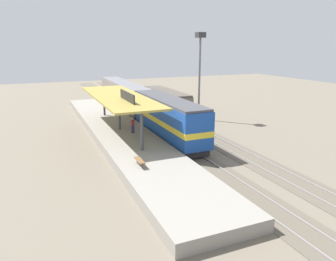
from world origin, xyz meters
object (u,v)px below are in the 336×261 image
(locomotive, at_px, (168,118))
(person_waiting, at_px, (133,125))
(freight_car, at_px, (166,102))
(passenger_carriage_single, at_px, (124,96))
(light_mast, at_px, (200,58))
(platform_bench, at_px, (139,160))

(locomotive, xyz_separation_m, person_waiting, (-3.70, 0.99, -0.56))
(locomotive, bearing_deg, freight_car, 68.45)
(locomotive, xyz_separation_m, passenger_carriage_single, (0.00, 18.00, -0.10))
(passenger_carriage_single, relative_size, light_mast, 1.71)
(light_mast, distance_m, person_waiting, 14.77)
(freight_car, bearing_deg, person_waiting, -127.94)
(freight_car, xyz_separation_m, person_waiting, (-8.30, -10.65, -0.12))
(person_waiting, bearing_deg, passenger_carriage_single, 77.71)
(passenger_carriage_single, height_order, freight_car, passenger_carriage_single)
(platform_bench, height_order, freight_car, freight_car)
(passenger_carriage_single, distance_m, light_mast, 14.39)
(passenger_carriage_single, bearing_deg, platform_bench, -102.82)
(light_mast, bearing_deg, freight_car, 127.95)
(locomotive, distance_m, person_waiting, 3.88)
(platform_bench, height_order, passenger_carriage_single, passenger_carriage_single)
(platform_bench, xyz_separation_m, locomotive, (6.00, 8.37, 1.07))
(person_waiting, bearing_deg, locomotive, -15.01)
(platform_bench, height_order, locomotive, locomotive)
(platform_bench, xyz_separation_m, passenger_carriage_single, (6.00, 26.37, 0.97))
(platform_bench, distance_m, light_mast, 22.21)
(platform_bench, xyz_separation_m, person_waiting, (2.30, 9.36, 0.51))
(platform_bench, distance_m, person_waiting, 9.65)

